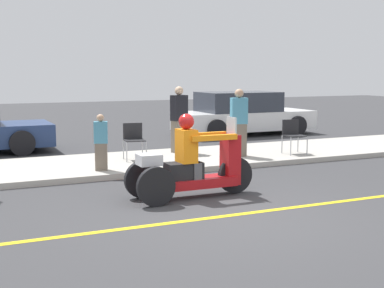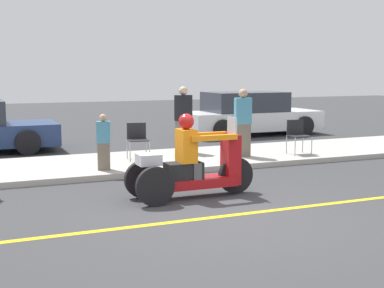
{
  "view_description": "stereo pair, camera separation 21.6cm",
  "coord_description": "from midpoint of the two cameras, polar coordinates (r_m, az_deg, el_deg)",
  "views": [
    {
      "loc": [
        -3.66,
        -6.73,
        2.11
      ],
      "look_at": [
        -0.01,
        1.27,
        0.91
      ],
      "focal_mm": 50.0,
      "sensor_mm": 36.0,
      "label": 1
    },
    {
      "loc": [
        -3.46,
        -6.81,
        2.11
      ],
      "look_at": [
        -0.01,
        1.27,
        0.91
      ],
      "focal_mm": 50.0,
      "sensor_mm": 36.0,
      "label": 2
    }
  ],
  "objects": [
    {
      "name": "parked_car_lot_left",
      "position": [
        17.92,
        6.43,
        3.15
      ],
      "size": [
        4.63,
        2.03,
        1.43
      ],
      "color": "silver",
      "rests_on": "ground"
    },
    {
      "name": "ground_plane",
      "position": [
        7.94,
        4.5,
        -7.67
      ],
      "size": [
        60.0,
        60.0,
        0.0
      ],
      "primitive_type": "plane",
      "color": "#38383A"
    },
    {
      "name": "spectator_near_curb",
      "position": [
        13.11,
        -0.45,
        2.5
      ],
      "size": [
        0.44,
        0.34,
        1.62
      ],
      "color": "#726656",
      "rests_on": "sidewalk_strip"
    },
    {
      "name": "lane_stripe",
      "position": [
        7.93,
        4.43,
        -7.66
      ],
      "size": [
        24.0,
        0.12,
        0.01
      ],
      "color": "gold",
      "rests_on": "ground"
    },
    {
      "name": "motorcycle_trike",
      "position": [
        8.93,
        0.65,
        -2.53
      ],
      "size": [
        2.22,
        0.72,
        1.42
      ],
      "color": "black",
      "rests_on": "ground"
    },
    {
      "name": "folding_chair_curbside",
      "position": [
        13.17,
        11.63,
        1.15
      ],
      "size": [
        0.51,
        0.51,
        0.82
      ],
      "color": "#A5A8AD",
      "rests_on": "sidewalk_strip"
    },
    {
      "name": "folding_chair_set_back",
      "position": [
        12.16,
        -5.35,
        0.73
      ],
      "size": [
        0.52,
        0.52,
        0.82
      ],
      "color": "#A5A8AD",
      "rests_on": "sidewalk_strip"
    },
    {
      "name": "spectator_end_of_line",
      "position": [
        12.55,
        5.92,
        2.13
      ],
      "size": [
        0.42,
        0.31,
        1.58
      ],
      "color": "#726656",
      "rests_on": "sidewalk_strip"
    },
    {
      "name": "spectator_with_child",
      "position": [
        10.92,
        -8.85,
        0.1
      ],
      "size": [
        0.31,
        0.24,
        1.14
      ],
      "color": "#726656",
      "rests_on": "sidewalk_strip"
    },
    {
      "name": "sidewalk_strip",
      "position": [
        12.09,
        -5.65,
        -2.02
      ],
      "size": [
        28.0,
        2.8,
        0.12
      ],
      "color": "#B2ADA3",
      "rests_on": "ground"
    }
  ]
}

